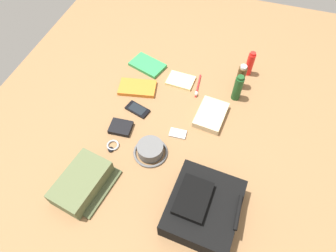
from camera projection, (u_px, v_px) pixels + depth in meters
The scene contains 16 objects.
ground_plane at pixel (168, 132), 1.48m from camera, with size 2.64×2.02×0.02m, color olive.
backpack at pixel (203, 207), 1.18m from camera, with size 0.34×0.30×0.14m.
toiletry_pouch at pixel (82, 183), 1.26m from camera, with size 0.29×0.24×0.09m.
bucket_hat at pixel (150, 150), 1.38m from camera, with size 0.17×0.17×0.06m.
sunscreen_spray at pixel (250, 64), 1.65m from camera, with size 0.04×0.04×0.16m.
cologne_bottle at pixel (241, 77), 1.59m from camera, with size 0.05×0.05×0.16m.
shampoo_bottle at pixel (238, 88), 1.53m from camera, with size 0.05×0.05×0.16m.
paperback_novel at pixel (148, 65), 1.73m from camera, with size 0.18×0.23×0.02m.
travel_guidebook at pixel (137, 88), 1.63m from camera, with size 0.16×0.22×0.02m.
cell_phone at pixel (137, 109), 1.54m from camera, with size 0.10×0.14×0.01m.
media_player at pixel (178, 133), 1.46m from camera, with size 0.06×0.09×0.01m.
wristwatch at pixel (113, 146), 1.41m from camera, with size 0.07×0.06×0.01m.
toothbrush at pixel (198, 87), 1.64m from camera, with size 0.17×0.02×0.02m.
wallet at pixel (121, 127), 1.47m from camera, with size 0.09×0.11×0.02m, color black.
notepad at pixel (181, 81), 1.66m from camera, with size 0.11×0.15×0.02m, color beige.
folded_towel at pixel (211, 115), 1.51m from camera, with size 0.20×0.14×0.04m, color #C6B289.
Camera 1 is at (0.78, 0.25, 1.22)m, focal length 30.78 mm.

